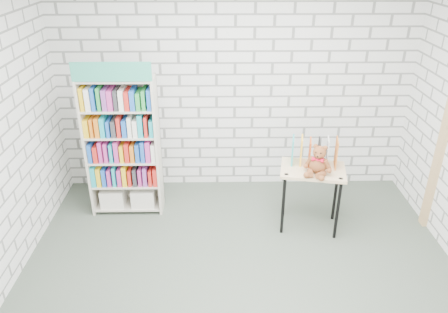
{
  "coord_description": "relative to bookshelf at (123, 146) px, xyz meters",
  "views": [
    {
      "loc": [
        -0.23,
        -3.34,
        3.05
      ],
      "look_at": [
        -0.16,
        0.95,
        0.92
      ],
      "focal_mm": 35.0,
      "sensor_mm": 36.0,
      "label": 1
    }
  ],
  "objects": [
    {
      "name": "teddy_bear",
      "position": [
        2.2,
        -0.53,
        0.03
      ],
      "size": [
        0.32,
        0.3,
        0.33
      ],
      "color": "brown",
      "rests_on": "display_table"
    },
    {
      "name": "bookshelf",
      "position": [
        0.0,
        0.0,
        0.0
      ],
      "size": [
        0.85,
        0.33,
        1.91
      ],
      "color": "beige",
      "rests_on": "ground"
    },
    {
      "name": "door_trim",
      "position": [
        3.57,
        -0.41,
        0.18
      ],
      "size": [
        0.05,
        0.12,
        2.1
      ],
      "primitive_type": "cube",
      "color": "tan",
      "rests_on": "ground"
    },
    {
      "name": "ground",
      "position": [
        1.34,
        -1.36,
        -0.87
      ],
      "size": [
        4.5,
        4.5,
        0.0
      ],
      "primitive_type": "plane",
      "color": "#444F43",
      "rests_on": "ground"
    },
    {
      "name": "room_shell",
      "position": [
        1.34,
        -1.36,
        0.91
      ],
      "size": [
        4.52,
        4.02,
        2.81
      ],
      "color": "silver",
      "rests_on": "ground"
    },
    {
      "name": "table_books",
      "position": [
        2.2,
        -0.3,
        0.04
      ],
      "size": [
        0.53,
        0.3,
        0.29
      ],
      "color": "teal",
      "rests_on": "display_table"
    },
    {
      "name": "display_table",
      "position": [
        2.18,
        -0.41,
        -0.22
      ],
      "size": [
        0.79,
        0.61,
        0.76
      ],
      "color": "#D6B280",
      "rests_on": "ground"
    }
  ]
}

